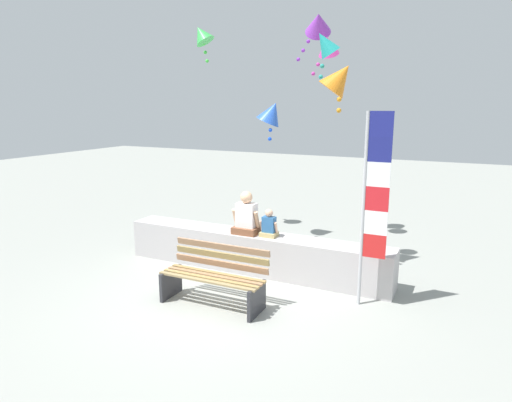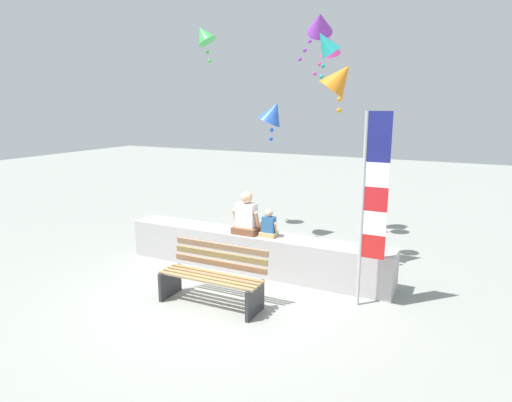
# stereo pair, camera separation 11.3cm
# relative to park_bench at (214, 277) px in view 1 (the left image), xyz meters

# --- Properties ---
(ground_plane) EXTENTS (40.00, 40.00, 0.00)m
(ground_plane) POSITION_rel_park_bench_xyz_m (-0.08, 0.17, -0.42)
(ground_plane) COLOR gray
(seawall_ledge) EXTENTS (5.01, 0.58, 0.71)m
(seawall_ledge) POSITION_rel_park_bench_xyz_m (-0.08, 1.48, -0.06)
(seawall_ledge) COLOR #B4AFB0
(seawall_ledge) RESTS_ON ground
(park_bench) EXTENTS (1.62, 0.62, 0.88)m
(park_bench) POSITION_rel_park_bench_xyz_m (0.00, 0.00, 0.00)
(park_bench) COLOR #988055
(park_bench) RESTS_ON ground
(person_adult) EXTENTS (0.50, 0.37, 0.77)m
(person_adult) POSITION_rel_park_bench_xyz_m (-0.19, 1.43, 0.59)
(person_adult) COLOR brown
(person_adult) RESTS_ON seawall_ledge
(person_child) EXTENTS (0.32, 0.24, 0.49)m
(person_child) POSITION_rel_park_bench_xyz_m (0.25, 1.43, 0.48)
(person_child) COLOR tan
(person_child) RESTS_ON seawall_ledge
(flag_banner) EXTENTS (0.38, 0.05, 2.88)m
(flag_banner) POSITION_rel_park_bench_xyz_m (2.10, 0.93, 1.26)
(flag_banner) COLOR #B7B7BC
(flag_banner) RESTS_ON ground
(kite_purple) EXTENTS (0.79, 0.83, 1.11)m
(kite_purple) POSITION_rel_park_bench_xyz_m (0.21, 3.96, 4.20)
(kite_purple) COLOR purple
(kite_blue) EXTENTS (0.79, 0.70, 0.89)m
(kite_blue) POSITION_rel_park_bench_xyz_m (-0.62, 3.48, 2.38)
(kite_blue) COLOR blue
(kite_teal) EXTENTS (0.64, 0.59, 0.85)m
(kite_teal) POSITION_rel_park_bench_xyz_m (0.88, 2.36, 3.57)
(kite_teal) COLOR teal
(kite_green) EXTENTS (0.63, 0.60, 0.85)m
(kite_green) POSITION_rel_park_bench_xyz_m (-2.31, 3.44, 4.07)
(kite_green) COLOR green
(kite_orange) EXTENTS (0.82, 0.69, 0.93)m
(kite_orange) POSITION_rel_park_bench_xyz_m (1.19, 2.23, 2.99)
(kite_orange) COLOR orange
(kite_magenta) EXTENTS (0.56, 0.57, 0.84)m
(kite_magenta) POSITION_rel_park_bench_xyz_m (0.49, 3.77, 3.72)
(kite_magenta) COLOR #DB3D9E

